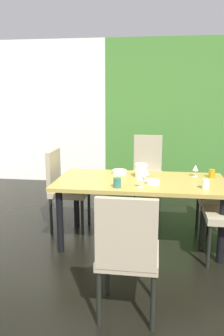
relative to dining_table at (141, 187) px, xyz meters
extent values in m
cube|color=black|center=(-0.52, -0.54, -0.65)|extent=(5.66, 6.21, 0.02)
cube|color=silver|center=(-2.07, 2.52, 0.65)|extent=(2.57, 0.10, 2.59)
cube|color=#427B2F|center=(0.76, 2.52, 0.65)|extent=(3.09, 0.10, 2.59)
cube|color=#AE9442|center=(0.00, 0.00, 0.06)|extent=(1.83, 0.90, 0.04)
cylinder|color=black|center=(-0.81, 0.35, -0.30)|extent=(0.07, 0.07, 0.68)
cylinder|color=black|center=(0.81, 0.35, -0.30)|extent=(0.07, 0.07, 0.68)
cylinder|color=black|center=(-0.81, -0.35, -0.30)|extent=(0.07, 0.07, 0.68)
cylinder|color=black|center=(0.81, -0.35, -0.30)|extent=(0.07, 0.07, 0.68)
cube|color=tan|center=(0.03, 1.23, -0.17)|extent=(0.44, 0.44, 0.07)
cube|color=tan|center=(0.03, 1.43, 0.11)|extent=(0.42, 0.05, 0.57)
cylinder|color=black|center=(0.22, 1.04, -0.42)|extent=(0.04, 0.04, 0.43)
cylinder|color=black|center=(-0.16, 1.04, -0.42)|extent=(0.04, 0.04, 0.43)
cylinder|color=black|center=(0.22, 1.42, -0.42)|extent=(0.04, 0.04, 0.43)
cylinder|color=black|center=(-0.16, 1.42, -0.42)|extent=(0.04, 0.04, 0.43)
cube|color=tan|center=(-0.02, -1.23, -0.17)|extent=(0.44, 0.44, 0.07)
cube|color=tan|center=(-0.02, -1.43, 0.08)|extent=(0.42, 0.05, 0.50)
cylinder|color=black|center=(-0.21, -1.04, -0.42)|extent=(0.04, 0.04, 0.43)
cylinder|color=black|center=(0.17, -1.04, -0.42)|extent=(0.04, 0.04, 0.43)
cylinder|color=black|center=(-0.21, -1.42, -0.42)|extent=(0.04, 0.04, 0.43)
cylinder|color=black|center=(0.17, -1.42, -0.42)|extent=(0.04, 0.04, 0.43)
cube|color=tan|center=(-0.87, 0.29, -0.17)|extent=(0.44, 0.44, 0.07)
cube|color=tan|center=(-1.07, 0.29, 0.08)|extent=(0.05, 0.42, 0.51)
cylinder|color=black|center=(-0.68, 0.48, -0.42)|extent=(0.04, 0.04, 0.43)
cylinder|color=black|center=(-0.68, 0.10, -0.42)|extent=(0.04, 0.04, 0.43)
cylinder|color=black|center=(-1.06, 0.48, -0.42)|extent=(0.04, 0.04, 0.43)
cylinder|color=black|center=(-1.06, 0.10, -0.42)|extent=(0.04, 0.04, 0.43)
cylinder|color=black|center=(0.68, -0.48, -0.42)|extent=(0.04, 0.04, 0.43)
cylinder|color=black|center=(0.68, -0.10, -0.42)|extent=(0.04, 0.04, 0.43)
cube|color=tan|center=(0.87, 0.29, -0.17)|extent=(0.44, 0.44, 0.07)
cylinder|color=black|center=(0.68, 0.10, -0.42)|extent=(0.04, 0.04, 0.43)
cylinder|color=black|center=(0.68, 0.48, -0.42)|extent=(0.04, 0.04, 0.43)
cylinder|color=silver|center=(0.60, 0.25, 0.08)|extent=(0.06, 0.06, 0.00)
cylinder|color=silver|center=(0.60, 0.25, 0.12)|extent=(0.01, 0.01, 0.06)
cone|color=silver|center=(0.60, 0.25, 0.18)|extent=(0.06, 0.06, 0.07)
cylinder|color=silver|center=(0.01, -0.29, 0.08)|extent=(0.06, 0.06, 0.00)
cylinder|color=silver|center=(0.01, -0.29, 0.12)|extent=(0.01, 0.01, 0.07)
cone|color=silver|center=(0.01, -0.29, 0.19)|extent=(0.06, 0.06, 0.06)
cylinder|color=silver|center=(0.06, -0.01, 0.08)|extent=(0.06, 0.06, 0.00)
cylinder|color=silver|center=(0.06, -0.01, 0.12)|extent=(0.01, 0.01, 0.06)
cone|color=silver|center=(0.06, -0.01, 0.18)|extent=(0.07, 0.07, 0.06)
cylinder|color=silver|center=(0.13, -0.14, 0.10)|extent=(0.15, 0.15, 0.04)
cylinder|color=white|center=(-0.26, 0.25, 0.10)|extent=(0.17, 0.17, 0.05)
cylinder|color=#AA8414|center=(0.78, 0.22, 0.13)|extent=(0.07, 0.07, 0.09)
cylinder|color=#306D5D|center=(-0.22, -0.32, 0.13)|extent=(0.08, 0.08, 0.10)
cylinder|color=#DDF2D0|center=(0.65, -0.25, 0.13)|extent=(0.07, 0.07, 0.09)
cylinder|color=#2C7569|center=(0.00, 0.30, 0.12)|extent=(0.08, 0.08, 0.07)
cylinder|color=white|center=(-0.01, 0.13, 0.16)|extent=(0.13, 0.13, 0.15)
cone|color=white|center=(0.05, 0.13, 0.22)|extent=(0.04, 0.04, 0.03)
camera|label=1|loc=(0.17, -3.44, 0.99)|focal=35.00mm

